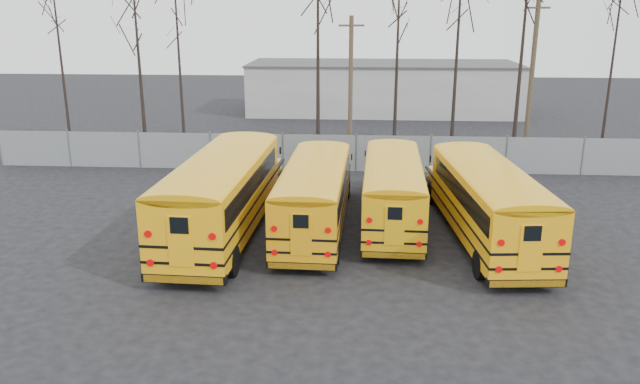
# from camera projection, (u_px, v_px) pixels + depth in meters

# --- Properties ---
(ground) EXTENTS (120.00, 120.00, 0.00)m
(ground) POSITION_uv_depth(u_px,v_px,m) (353.00, 255.00, 22.57)
(ground) COLOR black
(ground) RESTS_ON ground
(fence) EXTENTS (40.00, 0.04, 2.00)m
(fence) POSITION_uv_depth(u_px,v_px,m) (356.00, 153.00, 33.76)
(fence) COLOR gray
(fence) RESTS_ON ground
(distant_building) EXTENTS (22.00, 8.00, 4.00)m
(distant_building) POSITION_uv_depth(u_px,v_px,m) (382.00, 88.00, 52.46)
(distant_building) COLOR #BCBBB6
(distant_building) RESTS_ON ground
(bus_a) EXTENTS (3.15, 11.85, 3.29)m
(bus_a) POSITION_uv_depth(u_px,v_px,m) (223.00, 188.00, 23.97)
(bus_a) COLOR black
(bus_a) RESTS_ON ground
(bus_b) EXTENTS (2.63, 10.34, 2.88)m
(bus_b) POSITION_uv_depth(u_px,v_px,m) (315.00, 190.00, 24.55)
(bus_b) COLOR black
(bus_b) RESTS_ON ground
(bus_c) EXTENTS (2.61, 10.07, 2.80)m
(bus_c) POSITION_uv_depth(u_px,v_px,m) (393.00, 186.00, 25.37)
(bus_c) COLOR black
(bus_c) RESTS_ON ground
(bus_d) EXTENTS (3.41, 10.98, 3.03)m
(bus_d) POSITION_uv_depth(u_px,v_px,m) (487.00, 197.00, 23.45)
(bus_d) COLOR black
(bus_d) RESTS_ON ground
(utility_pole_left) EXTENTS (1.45, 0.31, 8.15)m
(utility_pole_left) POSITION_uv_depth(u_px,v_px,m) (351.00, 87.00, 35.74)
(utility_pole_left) COLOR #4E3E2C
(utility_pole_left) RESTS_ON ground
(utility_pole_right) EXTENTS (1.55, 0.75, 9.17)m
(utility_pole_right) POSITION_uv_depth(u_px,v_px,m) (532.00, 76.00, 36.71)
(utility_pole_right) COLOR #4C3E2B
(utility_pole_right) RESTS_ON ground
(tree_0) EXTENTS (0.26, 0.26, 11.35)m
(tree_0) POSITION_uv_depth(u_px,v_px,m) (61.00, 56.00, 38.47)
(tree_0) COLOR black
(tree_0) RESTS_ON ground
(tree_1) EXTENTS (0.26, 0.26, 10.13)m
(tree_1) POSITION_uv_depth(u_px,v_px,m) (140.00, 69.00, 37.07)
(tree_1) COLOR black
(tree_1) RESTS_ON ground
(tree_2) EXTENTS (0.26, 0.26, 11.30)m
(tree_2) POSITION_uv_depth(u_px,v_px,m) (179.00, 60.00, 36.18)
(tree_2) COLOR black
(tree_2) RESTS_ON ground
(tree_3) EXTENTS (0.26, 0.26, 12.64)m
(tree_3) POSITION_uv_depth(u_px,v_px,m) (318.00, 47.00, 36.60)
(tree_3) COLOR black
(tree_3) RESTS_ON ground
(tree_4) EXTENTS (0.26, 0.26, 11.15)m
(tree_4) POSITION_uv_depth(u_px,v_px,m) (397.00, 60.00, 37.23)
(tree_4) COLOR black
(tree_4) RESTS_ON ground
(tree_5) EXTENTS (0.26, 0.26, 12.57)m
(tree_5) POSITION_uv_depth(u_px,v_px,m) (457.00, 48.00, 36.60)
(tree_5) COLOR black
(tree_5) RESTS_ON ground
(tree_6) EXTENTS (0.26, 0.26, 12.18)m
(tree_6) POSITION_uv_depth(u_px,v_px,m) (522.00, 55.00, 33.96)
(tree_6) COLOR black
(tree_6) RESTS_ON ground
(tree_7) EXTENTS (0.26, 0.26, 12.46)m
(tree_7) POSITION_uv_depth(u_px,v_px,m) (614.00, 49.00, 36.63)
(tree_7) COLOR black
(tree_7) RESTS_ON ground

